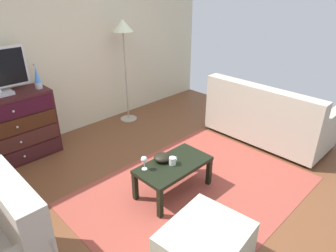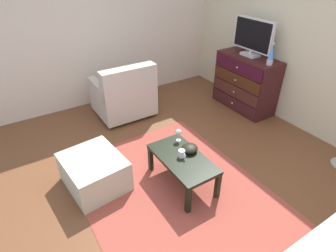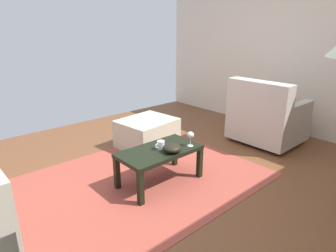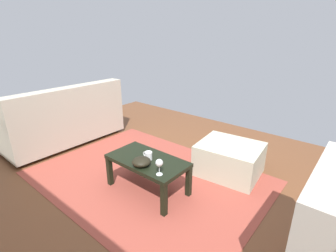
{
  "view_description": "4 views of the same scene",
  "coord_description": "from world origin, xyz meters",
  "px_view_note": "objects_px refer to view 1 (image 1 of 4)",
  "views": [
    {
      "loc": [
        -1.95,
        -1.94,
        2.19
      ],
      "look_at": [
        0.04,
        0.06,
        0.79
      ],
      "focal_mm": 31.94,
      "sensor_mm": 36.0,
      "label": 1
    },
    {
      "loc": [
        1.95,
        -1.43,
        2.3
      ],
      "look_at": [
        -0.05,
        -0.18,
        0.79
      ],
      "focal_mm": 29.28,
      "sensor_mm": 36.0,
      "label": 2
    },
    {
      "loc": [
        1.77,
        2.04,
        1.54
      ],
      "look_at": [
        -0.04,
        0.03,
        0.62
      ],
      "focal_mm": 31.21,
      "sensor_mm": 36.0,
      "label": 3
    },
    {
      "loc": [
        -1.59,
        1.59,
        1.6
      ],
      "look_at": [
        -0.15,
        -0.16,
        0.74
      ],
      "focal_mm": 26.63,
      "sensor_mm": 36.0,
      "label": 4
    }
  ],
  "objects_px": {
    "ottoman": "(205,247)",
    "standing_lamp": "(123,35)",
    "dresser": "(12,128)",
    "mug": "(173,161)",
    "wine_glass": "(144,160)",
    "bowl_decorative": "(162,157)",
    "coffee_table": "(174,168)",
    "couch_large": "(267,118)",
    "lava_lamp": "(37,78)"
  },
  "relations": [
    {
      "from": "dresser",
      "to": "ottoman",
      "type": "height_order",
      "value": "dresser"
    },
    {
      "from": "ottoman",
      "to": "wine_glass",
      "type": "bearing_deg",
      "value": 78.09
    },
    {
      "from": "dresser",
      "to": "wine_glass",
      "type": "relative_size",
      "value": 6.72
    },
    {
      "from": "ottoman",
      "to": "standing_lamp",
      "type": "distance_m",
      "value": 3.32
    },
    {
      "from": "lava_lamp",
      "to": "ottoman",
      "type": "xyz_separation_m",
      "value": [
        0.05,
        -2.78,
        -0.86
      ]
    },
    {
      "from": "mug",
      "to": "dresser",
      "type": "bearing_deg",
      "value": 116.37
    },
    {
      "from": "couch_large",
      "to": "dresser",
      "type": "bearing_deg",
      "value": 144.13
    },
    {
      "from": "dresser",
      "to": "mug",
      "type": "distance_m",
      "value": 2.19
    },
    {
      "from": "wine_glass",
      "to": "ottoman",
      "type": "relative_size",
      "value": 0.22
    },
    {
      "from": "dresser",
      "to": "bowl_decorative",
      "type": "bearing_deg",
      "value": -62.85
    },
    {
      "from": "mug",
      "to": "standing_lamp",
      "type": "bearing_deg",
      "value": 65.79
    },
    {
      "from": "lava_lamp",
      "to": "coffee_table",
      "type": "distance_m",
      "value": 2.12
    },
    {
      "from": "coffee_table",
      "to": "lava_lamp",
      "type": "bearing_deg",
      "value": 106.28
    },
    {
      "from": "dresser",
      "to": "mug",
      "type": "bearing_deg",
      "value": -63.63
    },
    {
      "from": "lava_lamp",
      "to": "couch_large",
      "type": "height_order",
      "value": "lava_lamp"
    },
    {
      "from": "coffee_table",
      "to": "mug",
      "type": "distance_m",
      "value": 0.1
    },
    {
      "from": "bowl_decorative",
      "to": "ottoman",
      "type": "distance_m",
      "value": 1.12
    },
    {
      "from": "coffee_table",
      "to": "ottoman",
      "type": "height_order",
      "value": "ottoman"
    },
    {
      "from": "bowl_decorative",
      "to": "wine_glass",
      "type": "bearing_deg",
      "value": 176.9
    },
    {
      "from": "coffee_table",
      "to": "standing_lamp",
      "type": "height_order",
      "value": "standing_lamp"
    },
    {
      "from": "couch_large",
      "to": "mug",
      "type": "bearing_deg",
      "value": 176.95
    },
    {
      "from": "lava_lamp",
      "to": "coffee_table",
      "type": "bearing_deg",
      "value": -73.72
    },
    {
      "from": "lava_lamp",
      "to": "standing_lamp",
      "type": "bearing_deg",
      "value": -0.2
    },
    {
      "from": "couch_large",
      "to": "ottoman",
      "type": "distance_m",
      "value": 2.49
    },
    {
      "from": "couch_large",
      "to": "lava_lamp",
      "type": "bearing_deg",
      "value": 140.21
    },
    {
      "from": "dresser",
      "to": "wine_glass",
      "type": "xyz_separation_m",
      "value": [
        0.69,
        -1.81,
        0.04
      ]
    },
    {
      "from": "wine_glass",
      "to": "lava_lamp",
      "type": "bearing_deg",
      "value": 98.48
    },
    {
      "from": "dresser",
      "to": "wine_glass",
      "type": "height_order",
      "value": "dresser"
    },
    {
      "from": "mug",
      "to": "bowl_decorative",
      "type": "bearing_deg",
      "value": 104.63
    },
    {
      "from": "couch_large",
      "to": "standing_lamp",
      "type": "xyz_separation_m",
      "value": [
        -1.02,
        2.01,
        1.07
      ]
    },
    {
      "from": "dresser",
      "to": "couch_large",
      "type": "relative_size",
      "value": 0.62
    },
    {
      "from": "lava_lamp",
      "to": "ottoman",
      "type": "bearing_deg",
      "value": -88.94
    },
    {
      "from": "mug",
      "to": "ottoman",
      "type": "distance_m",
      "value": 1.02
    },
    {
      "from": "ottoman",
      "to": "standing_lamp",
      "type": "height_order",
      "value": "standing_lamp"
    },
    {
      "from": "lava_lamp",
      "to": "ottoman",
      "type": "height_order",
      "value": "lava_lamp"
    },
    {
      "from": "mug",
      "to": "couch_large",
      "type": "height_order",
      "value": "couch_large"
    },
    {
      "from": "coffee_table",
      "to": "couch_large",
      "type": "distance_m",
      "value": 1.86
    },
    {
      "from": "couch_large",
      "to": "standing_lamp",
      "type": "bearing_deg",
      "value": 116.83
    },
    {
      "from": "coffee_table",
      "to": "wine_glass",
      "type": "distance_m",
      "value": 0.37
    },
    {
      "from": "coffee_table",
      "to": "couch_large",
      "type": "height_order",
      "value": "couch_large"
    },
    {
      "from": "coffee_table",
      "to": "standing_lamp",
      "type": "distance_m",
      "value": 2.35
    },
    {
      "from": "dresser",
      "to": "standing_lamp",
      "type": "relative_size",
      "value": 0.64
    },
    {
      "from": "dresser",
      "to": "coffee_table",
      "type": "xyz_separation_m",
      "value": [
        0.99,
        -1.96,
        -0.13
      ]
    },
    {
      "from": "ottoman",
      "to": "standing_lamp",
      "type": "relative_size",
      "value": 0.42
    },
    {
      "from": "dresser",
      "to": "ottoman",
      "type": "bearing_deg",
      "value": -80.35
    },
    {
      "from": "mug",
      "to": "standing_lamp",
      "type": "xyz_separation_m",
      "value": [
        0.86,
        1.91,
        1.0
      ]
    },
    {
      "from": "couch_large",
      "to": "standing_lamp",
      "type": "distance_m",
      "value": 2.49
    },
    {
      "from": "lava_lamp",
      "to": "mug",
      "type": "xyz_separation_m",
      "value": [
        0.54,
        -1.91,
        -0.63
      ]
    },
    {
      "from": "wine_glass",
      "to": "ottoman",
      "type": "bearing_deg",
      "value": -101.91
    },
    {
      "from": "bowl_decorative",
      "to": "dresser",
      "type": "bearing_deg",
      "value": 117.15
    }
  ]
}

